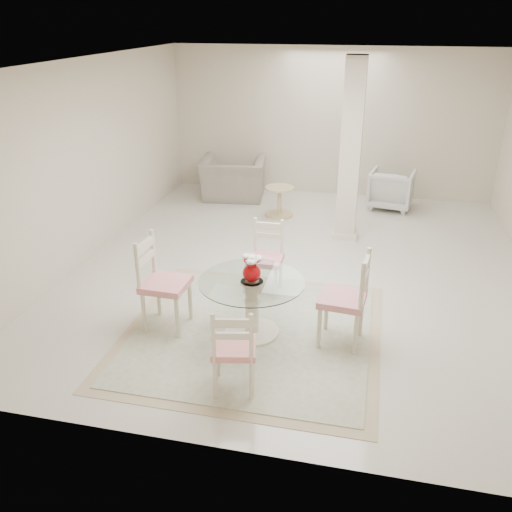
% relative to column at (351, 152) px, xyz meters
% --- Properties ---
extents(ground, '(7.00, 7.00, 0.00)m').
position_rel_column_xyz_m(ground, '(-0.50, -1.30, -1.35)').
color(ground, beige).
rests_on(ground, ground).
extents(room_shell, '(6.02, 7.02, 2.71)m').
position_rel_column_xyz_m(room_shell, '(-0.50, -1.30, 0.51)').
color(room_shell, beige).
rests_on(room_shell, ground).
extents(column, '(0.30, 0.30, 2.70)m').
position_rel_column_xyz_m(column, '(0.00, 0.00, 0.00)').
color(column, beige).
rests_on(column, ground).
extents(area_rug, '(2.77, 2.77, 0.02)m').
position_rel_column_xyz_m(area_rug, '(-0.78, -3.08, -1.34)').
color(area_rug, tan).
rests_on(area_rug, ground).
extents(dining_table, '(1.13, 1.13, 0.65)m').
position_rel_column_xyz_m(dining_table, '(-0.78, -3.08, -1.02)').
color(dining_table, '#FBECCE').
rests_on(dining_table, ground).
extents(red_vase, '(0.23, 0.21, 0.30)m').
position_rel_column_xyz_m(red_vase, '(-0.78, -3.08, -0.55)').
color(red_vase, '#AE0509').
rests_on(red_vase, dining_table).
extents(dining_chair_east, '(0.50, 0.50, 1.15)m').
position_rel_column_xyz_m(dining_chair_east, '(0.24, -3.03, -0.74)').
color(dining_chair_east, beige).
rests_on(dining_chair_east, ground).
extents(dining_chair_north, '(0.41, 0.41, 1.02)m').
position_rel_column_xyz_m(dining_chair_north, '(-0.83, -2.06, -0.81)').
color(dining_chair_north, '#F1E7C6').
rests_on(dining_chair_north, ground).
extents(dining_chair_west, '(0.49, 0.49, 1.18)m').
position_rel_column_xyz_m(dining_chair_west, '(-1.80, -3.13, -0.73)').
color(dining_chair_west, beige).
rests_on(dining_chair_west, ground).
extents(dining_chair_south, '(0.47, 0.47, 1.00)m').
position_rel_column_xyz_m(dining_chair_south, '(-0.71, -4.09, -0.82)').
color(dining_chair_south, beige).
rests_on(dining_chair_south, ground).
extents(recliner_taupe, '(1.28, 1.15, 0.75)m').
position_rel_column_xyz_m(recliner_taupe, '(-2.21, 1.50, -0.97)').
color(recliner_taupe, gray).
rests_on(recliner_taupe, ground).
extents(armchair_white, '(0.85, 0.86, 0.69)m').
position_rel_column_xyz_m(armchair_white, '(0.69, 1.59, -1.01)').
color(armchair_white, silver).
rests_on(armchair_white, ground).
extents(side_table, '(0.49, 0.49, 0.51)m').
position_rel_column_xyz_m(side_table, '(-1.18, 0.72, -1.11)').
color(side_table, '#CEBC7F').
rests_on(side_table, ground).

